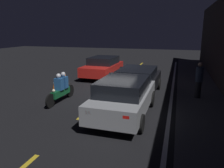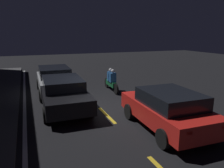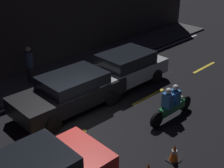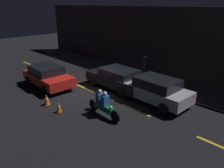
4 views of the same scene
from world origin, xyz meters
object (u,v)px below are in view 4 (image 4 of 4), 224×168
traffic_cone_mid (59,107)px  pedestrian (145,66)px  taxi_red (48,76)px  motorcycle (103,104)px  van_black (117,78)px  traffic_cone_near (47,100)px  hatchback_silver (154,89)px

traffic_cone_mid → pedestrian: bearing=91.9°
taxi_red → pedestrian: 7.11m
motorcycle → pedestrian: pedestrian is taller
van_black → traffic_cone_near: van_black is taller
pedestrian → taxi_red: bearing=-120.9°
taxi_red → van_black: size_ratio=0.91×
hatchback_silver → traffic_cone_near: hatchback_silver is taller
hatchback_silver → pedestrian: (-2.96, 2.93, 0.20)m
taxi_red → hatchback_silver: 7.33m
taxi_red → traffic_cone_near: (2.64, -1.56, -0.44)m
van_black → hatchback_silver: hatchback_silver is taller
hatchback_silver → traffic_cone_mid: size_ratio=6.97×
taxi_red → pedestrian: size_ratio=2.38×
motorcycle → traffic_cone_near: 3.48m
traffic_cone_near → pedestrian: size_ratio=0.39×
motorcycle → pedestrian: 6.53m
motorcycle → traffic_cone_near: motorcycle is taller
pedestrian → traffic_cone_mid: bearing=-88.1°
hatchback_silver → motorcycle: hatchback_silver is taller
hatchback_silver → van_black: bearing=0.9°
taxi_red → motorcycle: size_ratio=1.75×
traffic_cone_mid → pedestrian: size_ratio=0.36×
hatchback_silver → motorcycle: (-0.85, -3.23, -0.15)m
taxi_red → van_black: 4.80m
taxi_red → traffic_cone_near: 3.10m
motorcycle → pedestrian: bearing=110.8°
taxi_red → traffic_cone_near: bearing=-29.0°
van_black → hatchback_silver: (3.00, 0.00, 0.04)m
traffic_cone_near → traffic_cone_mid: bearing=0.6°
traffic_cone_mid → pedestrian: (-0.25, 7.64, 0.70)m
traffic_cone_mid → traffic_cone_near: bearing=-179.4°
van_black → traffic_cone_mid: (0.29, -4.71, -0.46)m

